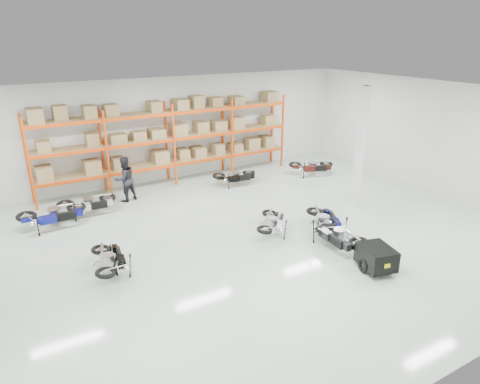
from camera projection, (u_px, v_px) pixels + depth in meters
room at (248, 172)px, 13.05m from camera, size 18.00×18.00×18.00m
pallet_rack at (170, 132)px, 18.26m from camera, size 11.28×0.98×3.62m
structural_column at (360, 147)px, 15.90m from camera, size 0.25×0.25×4.50m
moto_blue_centre at (327, 218)px, 14.05m from camera, size 1.60×1.99×1.15m
moto_silver_left at (273, 219)px, 14.07m from camera, size 1.62×1.70×1.02m
moto_black_far_left at (110, 256)px, 11.72m from camera, size 1.03×1.73×1.06m
moto_touring_right at (337, 231)px, 13.09m from camera, size 1.10×1.93×1.19m
trailer at (376, 257)px, 11.85m from camera, size 1.01×1.75×0.71m
moto_back_a at (52, 211)px, 14.44m from camera, size 1.94×0.97×1.25m
moto_back_b at (87, 200)px, 15.48m from camera, size 1.85×1.01×1.16m
moto_back_c at (236, 174)px, 18.52m from camera, size 1.78×1.12×1.07m
moto_back_d at (312, 164)px, 19.77m from camera, size 1.99×1.55×1.15m
person_back at (125, 179)px, 16.64m from camera, size 1.03×0.90×1.80m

